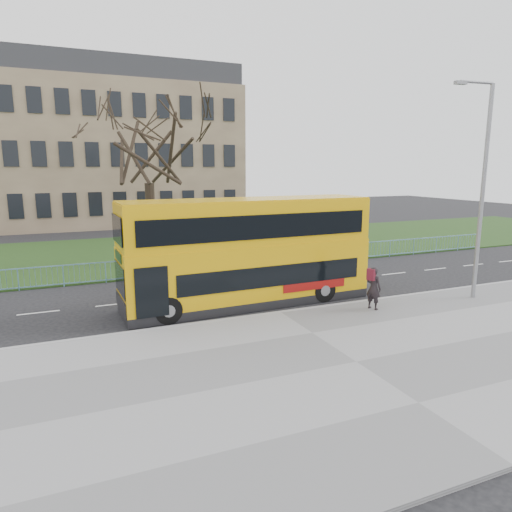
# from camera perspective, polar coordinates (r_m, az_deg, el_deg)

# --- Properties ---
(ground) EXTENTS (120.00, 120.00, 0.00)m
(ground) POSITION_cam_1_polar(r_m,az_deg,el_deg) (19.87, 1.10, -6.05)
(ground) COLOR black
(ground) RESTS_ON ground
(pavement) EXTENTS (80.00, 10.50, 0.12)m
(pavement) POSITION_cam_1_polar(r_m,az_deg,el_deg) (14.33, 12.40, -12.99)
(pavement) COLOR slate
(pavement) RESTS_ON ground
(kerb) EXTENTS (80.00, 0.20, 0.14)m
(kerb) POSITION_cam_1_polar(r_m,az_deg,el_deg) (18.51, 3.06, -7.13)
(kerb) COLOR gray
(kerb) RESTS_ON ground
(grass_verge) EXTENTS (80.00, 15.40, 0.08)m
(grass_verge) POSITION_cam_1_polar(r_m,az_deg,el_deg) (33.09, -8.98, 0.80)
(grass_verge) COLOR #213A15
(grass_verge) RESTS_ON ground
(guard_railing) EXTENTS (40.00, 0.12, 1.10)m
(guard_railing) POSITION_cam_1_polar(r_m,az_deg,el_deg) (25.72, -4.86, -0.87)
(guard_railing) COLOR #6CA3C0
(guard_railing) RESTS_ON ground
(bare_tree) EXTENTS (8.08, 8.08, 11.55)m
(bare_tree) POSITION_cam_1_polar(r_m,az_deg,el_deg) (27.76, -13.28, 10.77)
(bare_tree) COLOR black
(bare_tree) RESTS_ON grass_verge
(civic_building) EXTENTS (30.00, 15.00, 14.00)m
(civic_building) POSITION_cam_1_polar(r_m,az_deg,el_deg) (52.44, -20.28, 11.62)
(civic_building) COLOR #77614B
(civic_building) RESTS_ON ground
(yellow_bus) EXTENTS (10.78, 2.90, 4.49)m
(yellow_bus) POSITION_cam_1_polar(r_m,az_deg,el_deg) (19.41, -0.94, 0.86)
(yellow_bus) COLOR #DDA409
(yellow_bus) RESTS_ON ground
(pedestrian) EXTENTS (0.63, 0.75, 1.76)m
(pedestrian) POSITION_cam_1_polar(r_m,az_deg,el_deg) (19.20, 14.48, -3.91)
(pedestrian) COLOR black
(pedestrian) RESTS_ON pavement
(street_lamp) EXTENTS (1.94, 0.38, 9.15)m
(street_lamp) POSITION_cam_1_polar(r_m,az_deg,el_deg) (21.86, 26.32, 8.08)
(street_lamp) COLOR gray
(street_lamp) RESTS_ON pavement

